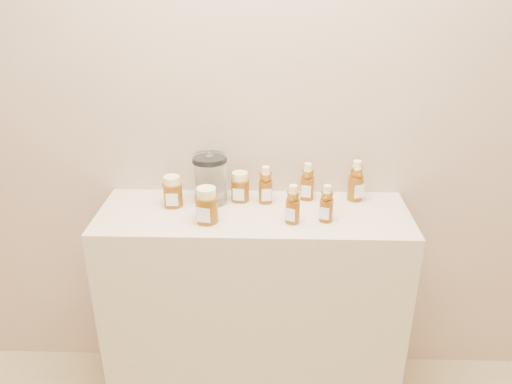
# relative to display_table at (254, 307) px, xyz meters

# --- Properties ---
(wall_back) EXTENTS (3.50, 0.02, 2.70)m
(wall_back) POSITION_rel_display_table_xyz_m (0.00, 0.20, 0.90)
(wall_back) COLOR tan
(wall_back) RESTS_ON ground
(display_table) EXTENTS (1.20, 0.40, 0.90)m
(display_table) POSITION_rel_display_table_xyz_m (0.00, 0.00, 0.00)
(display_table) COLOR #C4B48F
(display_table) RESTS_ON ground
(bear_bottle_back_left) EXTENTS (0.07, 0.07, 0.17)m
(bear_bottle_back_left) POSITION_rel_display_table_xyz_m (0.04, 0.09, 0.54)
(bear_bottle_back_left) COLOR #633307
(bear_bottle_back_left) RESTS_ON display_table
(bear_bottle_back_mid) EXTENTS (0.07, 0.07, 0.17)m
(bear_bottle_back_mid) POSITION_rel_display_table_xyz_m (0.21, 0.13, 0.54)
(bear_bottle_back_mid) COLOR #633307
(bear_bottle_back_mid) RESTS_ON display_table
(bear_bottle_back_right) EXTENTS (0.08, 0.08, 0.19)m
(bear_bottle_back_right) POSITION_rel_display_table_xyz_m (0.40, 0.13, 0.54)
(bear_bottle_back_right) COLOR #633307
(bear_bottle_back_right) RESTS_ON display_table
(bear_bottle_front_left) EXTENTS (0.07, 0.07, 0.17)m
(bear_bottle_front_left) POSITION_rel_display_table_xyz_m (0.14, -0.07, 0.53)
(bear_bottle_front_left) COLOR #633307
(bear_bottle_front_left) RESTS_ON display_table
(bear_bottle_front_right) EXTENTS (0.07, 0.07, 0.16)m
(bear_bottle_front_right) POSITION_rel_display_table_xyz_m (0.27, -0.06, 0.53)
(bear_bottle_front_right) COLOR #633307
(bear_bottle_front_right) RESTS_ON display_table
(honey_jar_left) EXTENTS (0.08, 0.08, 0.12)m
(honey_jar_left) POSITION_rel_display_table_xyz_m (-0.32, 0.05, 0.51)
(honey_jar_left) COLOR #633307
(honey_jar_left) RESTS_ON display_table
(honey_jar_back) EXTENTS (0.09, 0.09, 0.12)m
(honey_jar_back) POSITION_rel_display_table_xyz_m (-0.06, 0.11, 0.51)
(honey_jar_back) COLOR #633307
(honey_jar_back) RESTS_ON display_table
(honey_jar_front) EXTENTS (0.10, 0.10, 0.14)m
(honey_jar_front) POSITION_rel_display_table_xyz_m (-0.17, -0.08, 0.52)
(honey_jar_front) COLOR #633307
(honey_jar_front) RESTS_ON display_table
(glass_canister) EXTENTS (0.15, 0.15, 0.21)m
(glass_canister) POSITION_rel_display_table_xyz_m (-0.17, 0.09, 0.56)
(glass_canister) COLOR white
(glass_canister) RESTS_ON display_table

